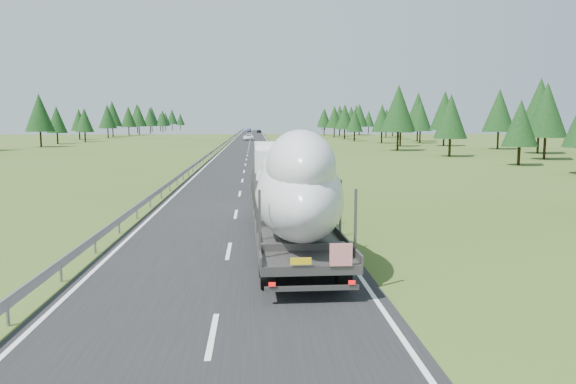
{
  "coord_description": "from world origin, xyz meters",
  "views": [
    {
      "loc": [
        1.06,
        -22.29,
        5.24
      ],
      "look_at": [
        2.51,
        1.77,
        2.18
      ],
      "focal_mm": 35.0,
      "sensor_mm": 36.0,
      "label": 1
    }
  ],
  "objects": [
    {
      "name": "tree_line_right",
      "position": [
        39.51,
        121.09,
        6.91
      ],
      "size": [
        28.11,
        338.42,
        12.61
      ],
      "color": "black",
      "rests_on": "ground"
    },
    {
      "name": "boat_truck",
      "position": [
        2.51,
        2.15,
        2.5
      ],
      "size": [
        3.3,
        21.21,
        4.97
      ],
      "color": "white",
      "rests_on": "ground"
    },
    {
      "name": "ground",
      "position": [
        0.0,
        0.0,
        0.0
      ],
      "size": [
        400.0,
        400.0,
        0.0
      ],
      "primitive_type": "plane",
      "color": "#354A18",
      "rests_on": "ground"
    },
    {
      "name": "distant_car_blue",
      "position": [
        -1.19,
        249.95,
        0.79
      ],
      "size": [
        2.09,
        4.93,
        1.58
      ],
      "primitive_type": "imported",
      "rotation": [
        0.0,
        0.0,
        0.09
      ],
      "color": "#161F3E",
      "rests_on": "ground"
    },
    {
      "name": "road_surface",
      "position": [
        0.0,
        100.0,
        0.01
      ],
      "size": [
        10.0,
        400.0,
        0.02
      ],
      "primitive_type": "cube",
      "color": "black",
      "rests_on": "ground"
    },
    {
      "name": "tree_line_left",
      "position": [
        -44.02,
        138.09,
        6.97
      ],
      "size": [
        15.81,
        337.23,
        12.56
      ],
      "color": "black",
      "rests_on": "ground"
    },
    {
      "name": "distant_van",
      "position": [
        -0.5,
        130.97,
        0.81
      ],
      "size": [
        2.8,
        5.9,
        1.63
      ],
      "primitive_type": "imported",
      "rotation": [
        0.0,
        0.0,
        0.02
      ],
      "color": "white",
      "rests_on": "ground"
    },
    {
      "name": "distant_car_dark",
      "position": [
        3.27,
        226.65,
        0.75
      ],
      "size": [
        2.12,
        4.52,
        1.49
      ],
      "primitive_type": "imported",
      "rotation": [
        0.0,
        0.0,
        0.08
      ],
      "color": "black",
      "rests_on": "ground"
    },
    {
      "name": "marker_posts",
      "position": [
        6.5,
        155.0,
        0.54
      ],
      "size": [
        0.13,
        350.08,
        1.0
      ],
      "color": "silver",
      "rests_on": "ground"
    },
    {
      "name": "highway_sign",
      "position": [
        7.2,
        80.0,
        1.81
      ],
      "size": [
        0.08,
        0.9,
        2.6
      ],
      "color": "slate",
      "rests_on": "ground"
    },
    {
      "name": "guardrail",
      "position": [
        -5.3,
        99.94,
        0.6
      ],
      "size": [
        0.1,
        400.0,
        0.76
      ],
      "color": "slate",
      "rests_on": "ground"
    }
  ]
}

